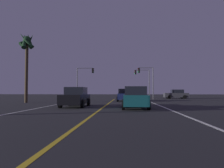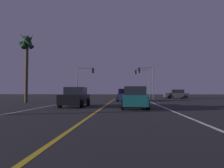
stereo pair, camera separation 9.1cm
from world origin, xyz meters
TOP-DOWN VIEW (x-y plane):
  - lane_edge_right at (5.07, 15.11)m, footprint 0.16×42.22m
  - lane_edge_left at (-5.07, 15.11)m, footprint 0.16×42.22m
  - lane_center_divider at (0.00, 15.11)m, footprint 0.16×42.22m
  - car_crossing_side at (11.40, 38.59)m, footprint 4.30×2.02m
  - car_oncoming at (-2.47, 18.05)m, footprint 2.02×4.30m
  - car_ahead_far at (1.76, 28.51)m, footprint 2.02×4.30m
  - car_lead_same_lane at (2.60, 16.63)m, footprint 2.02×4.30m
  - traffic_light_near_right at (5.62, 36.72)m, footprint 2.82×0.36m
  - traffic_light_near_left at (-5.43, 36.72)m, footprint 3.20×0.36m
  - traffic_light_far_right at (5.48, 42.22)m, footprint 3.13×0.36m
  - palm_tree_left_mid at (-9.94, 23.87)m, footprint 2.10×2.10m

SIDE VIEW (x-z plane):
  - lane_edge_right at x=5.07m, z-range 0.00..0.01m
  - lane_edge_left at x=-5.07m, z-range 0.00..0.01m
  - lane_center_divider at x=0.00m, z-range 0.00..0.01m
  - car_crossing_side at x=11.40m, z-range -0.03..1.67m
  - car_oncoming at x=-2.47m, z-range -0.03..1.67m
  - car_ahead_far at x=1.76m, z-range -0.03..1.67m
  - car_lead_same_lane at x=2.60m, z-range -0.03..1.67m
  - traffic_light_near_right at x=5.62m, z-range 1.34..7.00m
  - traffic_light_near_left at x=-5.43m, z-range 1.37..7.05m
  - traffic_light_far_right at x=5.48m, z-range 1.40..7.26m
  - palm_tree_left_mid at x=-9.94m, z-range 2.44..10.96m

